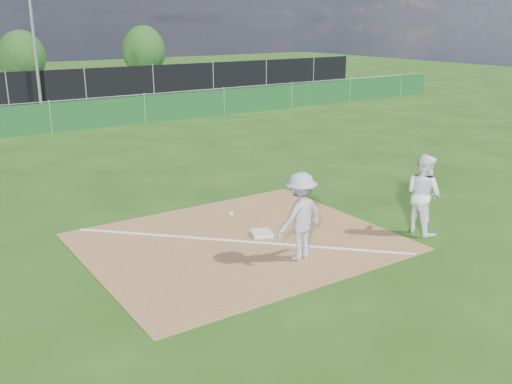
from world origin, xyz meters
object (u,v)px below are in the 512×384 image
(light_pole, at_px, (32,26))
(play_at_first, at_px, (300,216))
(tree_mid, at_px, (22,57))
(car_mid, at_px, (0,85))
(car_right, at_px, (53,85))
(first_base, at_px, (262,233))
(tree_right, at_px, (144,51))
(runner, at_px, (423,194))

(light_pole, height_order, play_at_first, light_pole)
(tree_mid, bearing_deg, car_mid, -112.74)
(play_at_first, xyz_separation_m, car_mid, (-0.13, 27.17, -0.08))
(light_pole, xyz_separation_m, car_right, (1.85, 4.36, -3.40))
(light_pole, bearing_deg, car_right, 66.98)
(car_mid, distance_m, car_right, 2.99)
(first_base, relative_size, car_right, 0.10)
(play_at_first, bearing_deg, car_right, 84.06)
(tree_right, bearing_deg, tree_mid, -174.16)
(light_pole, height_order, tree_mid, light_pole)
(car_mid, height_order, tree_mid, tree_mid)
(light_pole, height_order, car_right, light_pole)
(tree_mid, bearing_deg, tree_right, 5.84)
(runner, relative_size, car_mid, 0.37)
(light_pole, relative_size, tree_mid, 2.17)
(light_pole, height_order, car_mid, light_pole)
(runner, xyz_separation_m, tree_right, (8.70, 34.78, 1.15))
(tree_right, bearing_deg, light_pole, -133.25)
(play_at_first, relative_size, car_mid, 0.44)
(play_at_first, height_order, tree_mid, tree_mid)
(first_base, relative_size, tree_right, 0.10)
(car_mid, relative_size, tree_right, 1.19)
(runner, relative_size, tree_right, 0.44)
(light_pole, relative_size, play_at_first, 3.90)
(light_pole, bearing_deg, car_mid, 105.32)
(car_mid, bearing_deg, runner, -174.72)
(light_pole, distance_m, play_at_first, 23.29)
(runner, height_order, car_right, runner)
(play_at_first, bearing_deg, first_base, 86.61)
(tree_right, bearing_deg, car_mid, -148.42)
(play_at_first, xyz_separation_m, tree_mid, (2.53, 33.51, 1.04))
(play_at_first, height_order, runner, runner)
(car_right, xyz_separation_m, tree_mid, (-0.32, 6.11, 1.29))
(car_right, bearing_deg, tree_right, -49.53)
(first_base, bearing_deg, tree_mid, 85.64)
(car_right, bearing_deg, tree_mid, 5.02)
(first_base, height_order, car_mid, car_mid)
(car_mid, bearing_deg, light_pole, -165.94)
(first_base, height_order, car_right, car_right)
(first_base, bearing_deg, tree_right, 70.61)
(car_mid, bearing_deg, tree_right, -59.68)
(car_right, bearing_deg, runner, -177.63)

